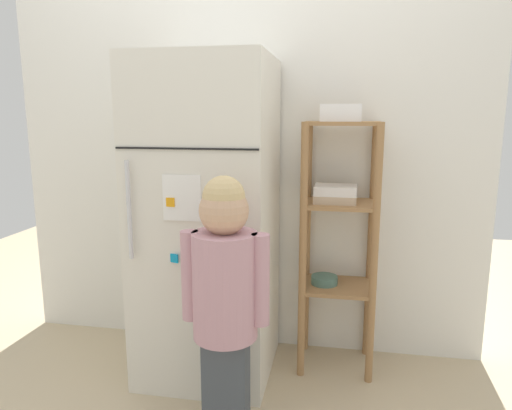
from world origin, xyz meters
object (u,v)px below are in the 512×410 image
child_standing (225,285)px  fruit_bin (342,114)px  refrigerator (208,221)px  pantry_shelf_unit (338,225)px

child_standing → fruit_bin: (0.42, 0.63, 0.64)m
child_standing → fruit_bin: 0.99m
refrigerator → child_standing: 0.56m
pantry_shelf_unit → fruit_bin: 0.54m
refrigerator → fruit_bin: 0.83m
child_standing → refrigerator: bearing=112.9°
refrigerator → child_standing: (0.21, -0.50, -0.13)m
pantry_shelf_unit → fruit_bin: (0.01, -0.01, 0.54)m
refrigerator → fruit_bin: size_ratio=8.22×
pantry_shelf_unit → fruit_bin: bearing=-69.5°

